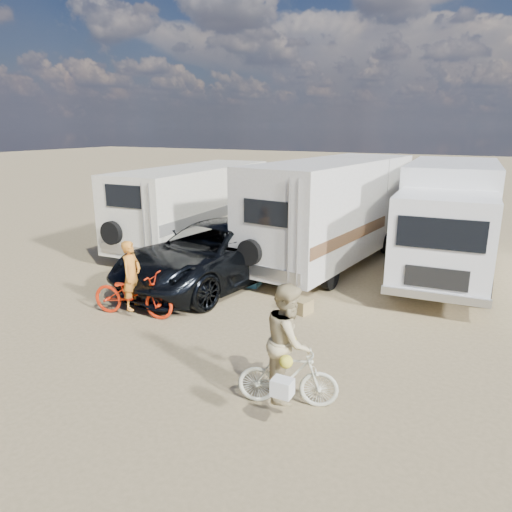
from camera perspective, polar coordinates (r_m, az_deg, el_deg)
The scene contains 12 objects.
ground at distance 9.33m, azimuth -6.06°, elevation -11.43°, with size 140.00×140.00×0.00m, color #9B855C.
rv_main at distance 14.74m, azimuth 9.10°, elevation 5.10°, with size 2.37×7.33×3.21m, color silver, non-canonical shape.
rv_left at distance 16.98m, azimuth -7.56°, elevation 5.83°, with size 2.29×7.18×2.82m, color beige, non-canonical shape.
box_truck at distance 14.48m, azimuth 22.10°, elevation 3.90°, with size 2.42×7.34×3.17m, color white, non-canonical shape.
dark_suv at distance 12.95m, azimuth -5.01°, elevation 0.31°, with size 2.78×6.02×1.67m, color black.
bike_man at distance 11.08m, azimuth -14.63°, elevation -4.47°, with size 0.69×1.99×1.04m, color red.
bike_woman at distance 7.51m, azimuth 3.86°, elevation -14.39°, with size 0.44×1.57×0.94m, color beige.
rider_man at distance 11.00m, azimuth -14.73°, elevation -3.16°, with size 0.58×0.38×1.58m, color orange.
rider_woman at distance 7.30m, azimuth 3.92°, elevation -11.46°, with size 0.88×0.68×1.80m, color tan.
bike_parked at distance 13.04m, azimuth 22.29°, elevation -2.20°, with size 0.67×1.94×1.02m, color #252624.
cooler at distance 12.83m, azimuth -0.87°, elevation -2.56°, with size 0.60×0.44×0.48m, color teal.
crate at distance 11.08m, azimuth 5.54°, elevation -6.03°, with size 0.40×0.40×0.32m, color olive.
Camera 1 is at (4.67, -6.90, 4.20)m, focal length 33.14 mm.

